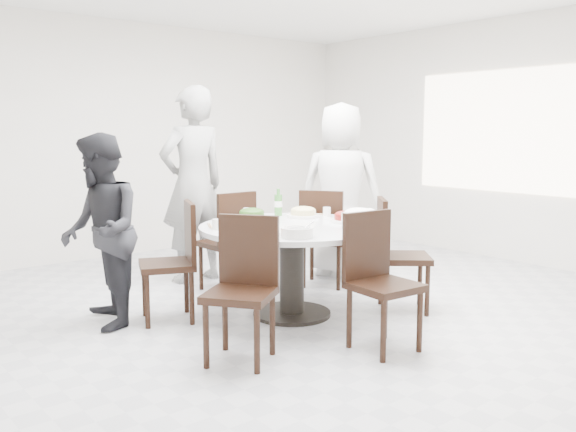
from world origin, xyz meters
TOP-DOWN VIEW (x-y plane):
  - floor at (0.00, 0.00)m, footprint 6.00×6.00m
  - wall_back at (0.00, 3.00)m, footprint 6.00×0.01m
  - wall_right at (3.00, 0.00)m, footprint 0.01×6.00m
  - window at (2.98, 0.00)m, footprint 0.04×2.20m
  - dining_table at (-0.35, -0.22)m, footprint 1.50×1.50m
  - chair_ne at (0.54, 0.34)m, footprint 0.59×0.59m
  - chair_n at (-0.32, 0.79)m, footprint 0.43×0.43m
  - chair_nw at (-1.20, 0.31)m, footprint 0.55×0.55m
  - chair_sw at (-1.26, -0.78)m, footprint 0.59×0.59m
  - chair_s at (-0.37, -1.24)m, footprint 0.45×0.45m
  - chair_se at (0.47, -0.70)m, footprint 0.59×0.59m
  - diner_right at (0.96, 0.56)m, footprint 0.96×1.05m
  - diner_middle at (-0.36, 1.32)m, footprint 0.72×0.48m
  - diner_left at (-1.66, 0.49)m, footprint 0.74×0.85m
  - dish_greens at (-0.39, 0.27)m, footprint 0.28×0.28m
  - dish_pale at (0.02, 0.07)m, footprint 0.28×0.28m
  - dish_orange at (-0.80, -0.09)m, footprint 0.27×0.27m
  - dish_redbrown at (0.11, -0.39)m, footprint 0.28×0.28m
  - dish_tofu at (-0.82, -0.45)m, footprint 0.25×0.25m
  - rice_bowl at (-0.03, -0.66)m, footprint 0.28×0.28m
  - soup_bowl at (-0.68, -0.67)m, footprint 0.23×0.23m
  - beverage_bottle at (-0.08, 0.29)m, footprint 0.07×0.07m
  - tea_cups at (-0.37, 0.39)m, footprint 0.07×0.07m
  - chopsticks at (-0.34, 0.46)m, footprint 0.24×0.04m

SIDE VIEW (x-z plane):
  - floor at x=0.00m, z-range -0.01..0.01m
  - dining_table at x=-0.35m, z-range 0.00..0.75m
  - chair_ne at x=0.54m, z-range 0.00..0.95m
  - chair_n at x=-0.32m, z-range 0.00..0.95m
  - chair_nw at x=-1.20m, z-range 0.00..0.95m
  - chair_sw at x=-1.26m, z-range 0.00..0.95m
  - chair_s at x=-0.37m, z-range 0.00..0.95m
  - chair_se at x=0.47m, z-range 0.00..0.95m
  - diner_left at x=-1.66m, z-range 0.00..1.50m
  - chopsticks at x=-0.34m, z-range 0.75..0.76m
  - dish_tofu at x=-0.82m, z-range 0.75..0.82m
  - dish_redbrown at x=0.11m, z-range 0.75..0.82m
  - dish_greens at x=-0.39m, z-range 0.75..0.82m
  - soup_bowl at x=-0.68m, z-range 0.75..0.82m
  - dish_orange at x=-0.80m, z-range 0.75..0.82m
  - dish_pale at x=0.02m, z-range 0.75..0.83m
  - tea_cups at x=-0.37m, z-range 0.75..0.83m
  - rice_bowl at x=-0.03m, z-range 0.75..0.87m
  - beverage_bottle at x=-0.08m, z-range 0.75..0.99m
  - diner_right at x=0.96m, z-range 0.00..1.79m
  - diner_middle at x=-0.36m, z-range 0.00..1.94m
  - wall_back at x=0.00m, z-range 0.00..2.80m
  - wall_right at x=3.00m, z-range 0.00..2.80m
  - window at x=2.98m, z-range 0.80..2.20m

